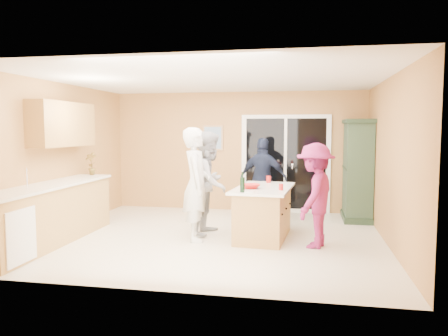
% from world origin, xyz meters
% --- Properties ---
extents(floor, '(5.50, 5.50, 0.00)m').
position_xyz_m(floor, '(0.00, 0.00, 0.00)').
color(floor, beige).
rests_on(floor, ground).
extents(ceiling, '(5.50, 5.00, 0.10)m').
position_xyz_m(ceiling, '(0.00, 0.00, 2.60)').
color(ceiling, white).
rests_on(ceiling, wall_back).
extents(wall_back, '(5.50, 0.10, 2.60)m').
position_xyz_m(wall_back, '(0.00, 2.50, 1.30)').
color(wall_back, '#E4995D').
rests_on(wall_back, ground).
extents(wall_front, '(5.50, 0.10, 2.60)m').
position_xyz_m(wall_front, '(0.00, -2.50, 1.30)').
color(wall_front, '#E4995D').
rests_on(wall_front, ground).
extents(wall_left, '(0.10, 5.00, 2.60)m').
position_xyz_m(wall_left, '(-2.75, 0.00, 1.30)').
color(wall_left, '#E4995D').
rests_on(wall_left, ground).
extents(wall_right, '(0.10, 5.00, 2.60)m').
position_xyz_m(wall_right, '(2.75, 0.00, 1.30)').
color(wall_right, '#E4995D').
rests_on(wall_right, ground).
extents(left_cabinet_run, '(0.65, 3.05, 1.24)m').
position_xyz_m(left_cabinet_run, '(-2.45, -1.05, 0.46)').
color(left_cabinet_run, '#B48746').
rests_on(left_cabinet_run, floor).
extents(upper_cabinets, '(0.35, 1.60, 0.75)m').
position_xyz_m(upper_cabinets, '(-2.58, -0.20, 1.88)').
color(upper_cabinets, '#B48746').
rests_on(upper_cabinets, wall_left).
extents(sliding_door, '(1.90, 0.07, 2.10)m').
position_xyz_m(sliding_door, '(1.05, 2.46, 1.05)').
color(sliding_door, white).
rests_on(sliding_door, floor).
extents(framed_picture, '(0.46, 0.04, 0.56)m').
position_xyz_m(framed_picture, '(-0.55, 2.48, 1.60)').
color(framed_picture, tan).
rests_on(framed_picture, wall_back).
extents(kitchen_island, '(0.99, 1.67, 0.84)m').
position_xyz_m(kitchen_island, '(0.81, 0.12, 0.40)').
color(kitchen_island, '#B48746').
rests_on(kitchen_island, floor).
extents(green_hutch, '(0.57, 1.08, 1.98)m').
position_xyz_m(green_hutch, '(2.49, 1.90, 0.97)').
color(green_hutch, '#203422').
rests_on(green_hutch, floor).
extents(woman_white, '(0.58, 0.75, 1.82)m').
position_xyz_m(woman_white, '(-0.24, -0.23, 0.91)').
color(woman_white, silver).
rests_on(woman_white, floor).
extents(woman_grey, '(0.78, 0.94, 1.75)m').
position_xyz_m(woman_grey, '(-0.13, 0.25, 0.88)').
color(woman_grey, '#A0A0A2').
rests_on(woman_grey, floor).
extents(woman_navy, '(1.01, 0.55, 1.63)m').
position_xyz_m(woman_navy, '(0.66, 1.59, 0.81)').
color(woman_navy, '#192339').
rests_on(woman_navy, floor).
extents(woman_magenta, '(0.87, 1.16, 1.59)m').
position_xyz_m(woman_magenta, '(1.63, -0.30, 0.79)').
color(woman_magenta, '#901F64').
rests_on(woman_magenta, floor).
extents(serving_bowl, '(0.39, 0.39, 0.07)m').
position_xyz_m(serving_bowl, '(0.62, -0.08, 0.88)').
color(serving_bowl, red).
rests_on(serving_bowl, kitchen_island).
extents(tulip_vase, '(0.25, 0.19, 0.43)m').
position_xyz_m(tulip_vase, '(-2.45, 0.52, 1.15)').
color(tulip_vase, '#AA2C11').
rests_on(tulip_vase, left_cabinet_run).
extents(tumbler_near, '(0.09, 0.09, 0.12)m').
position_xyz_m(tumbler_near, '(0.84, 0.74, 0.90)').
color(tumbler_near, red).
rests_on(tumbler_near, kitchen_island).
extents(tumbler_far, '(0.08, 0.08, 0.10)m').
position_xyz_m(tumbler_far, '(1.11, -0.17, 0.89)').
color(tumbler_far, red).
rests_on(tumbler_far, kitchen_island).
extents(wine_bottle, '(0.07, 0.07, 0.31)m').
position_xyz_m(wine_bottle, '(0.55, -0.51, 0.96)').
color(wine_bottle, black).
rests_on(wine_bottle, kitchen_island).
extents(white_plate, '(0.26, 0.26, 0.01)m').
position_xyz_m(white_plate, '(0.63, -0.44, 0.85)').
color(white_plate, silver).
rests_on(white_plate, kitchen_island).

